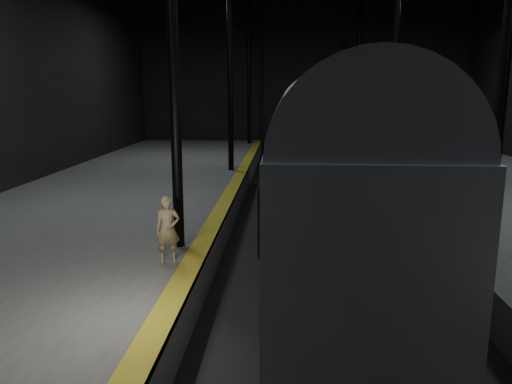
{
  "coord_description": "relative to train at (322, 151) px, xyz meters",
  "views": [
    {
      "loc": [
        -1.13,
        -15.98,
        4.92
      ],
      "look_at": [
        -1.97,
        -2.01,
        2.0
      ],
      "focal_mm": 35.0,
      "sensor_mm": 36.0,
      "label": 1
    }
  ],
  "objects": [
    {
      "name": "platform_left",
      "position": [
        -7.5,
        0.14,
        -2.46
      ],
      "size": [
        9.0,
        43.8,
        1.0
      ],
      "primitive_type": "cube",
      "color": "#494947",
      "rests_on": "ground"
    },
    {
      "name": "tactile_strip",
      "position": [
        -3.25,
        0.14,
        -1.96
      ],
      "size": [
        0.5,
        43.8,
        0.01
      ],
      "primitive_type": "cube",
      "color": "#9B931C",
      "rests_on": "platform_left"
    },
    {
      "name": "track",
      "position": [
        0.0,
        0.14,
        -2.9
      ],
      "size": [
        2.4,
        43.0,
        0.24
      ],
      "color": "#3F3328",
      "rests_on": "ground"
    },
    {
      "name": "ground",
      "position": [
        0.0,
        0.14,
        -2.96
      ],
      "size": [
        44.0,
        44.0,
        0.0
      ],
      "primitive_type": "plane",
      "color": "black",
      "rests_on": "ground"
    },
    {
      "name": "woman",
      "position": [
        -3.8,
        -5.03,
        -1.2
      ],
      "size": [
        0.64,
        0.52,
        1.53
      ],
      "primitive_type": "imported",
      "rotation": [
        0.0,
        0.0,
        0.32
      ],
      "color": "tan",
      "rests_on": "platform_left"
    },
    {
      "name": "train",
      "position": [
        0.0,
        0.0,
        0.0
      ],
      "size": [
        2.98,
        19.88,
        5.31
      ],
      "color": "#9EA0A5",
      "rests_on": "ground"
    }
  ]
}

